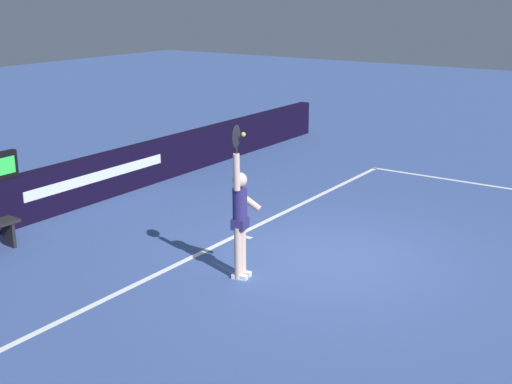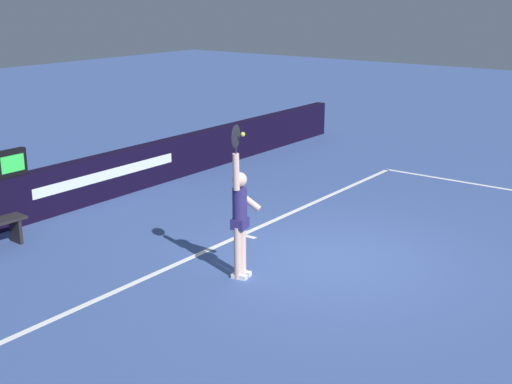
# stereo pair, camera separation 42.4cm
# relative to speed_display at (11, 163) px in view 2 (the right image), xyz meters

# --- Properties ---
(ground_plane) EXTENTS (60.00, 60.00, 0.00)m
(ground_plane) POSITION_rel_speed_display_xyz_m (2.13, -5.62, -1.21)
(ground_plane) COLOR #3B5493
(court_lines) EXTENTS (11.81, 6.10, 0.00)m
(court_lines) POSITION_rel_speed_display_xyz_m (2.13, -6.67, -1.20)
(court_lines) COLOR white
(court_lines) RESTS_ON ground
(back_wall) EXTENTS (17.41, 0.28, 0.95)m
(back_wall) POSITION_rel_speed_display_xyz_m (2.13, 0.00, -0.73)
(back_wall) COLOR black
(back_wall) RESTS_ON ground
(speed_display) EXTENTS (0.61, 0.13, 0.50)m
(speed_display) POSITION_rel_speed_display_xyz_m (0.00, 0.00, 0.00)
(speed_display) COLOR black
(speed_display) RESTS_ON back_wall
(tennis_player) EXTENTS (0.47, 0.49, 2.40)m
(tennis_player) POSITION_rel_speed_display_xyz_m (0.62, -4.84, -0.21)
(tennis_player) COLOR beige
(tennis_player) RESTS_ON ground
(tennis_ball) EXTENTS (0.07, 0.07, 0.07)m
(tennis_ball) POSITION_rel_speed_display_xyz_m (0.56, -4.95, 1.05)
(tennis_ball) COLOR #CEDB34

